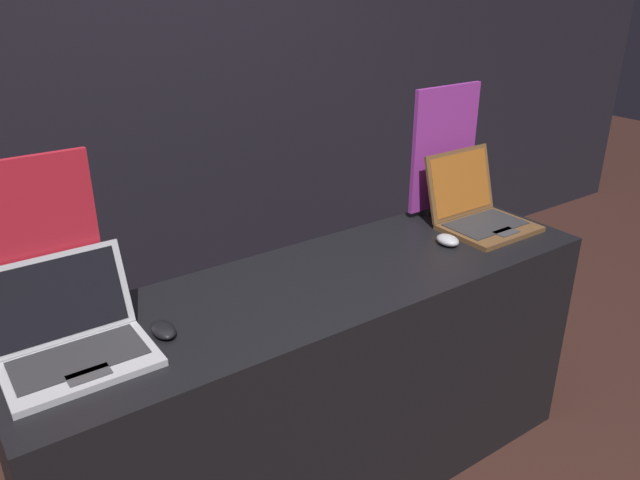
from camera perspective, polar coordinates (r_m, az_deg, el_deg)
wall_back at (r=3.15m, az=-14.99°, el=14.49°), size 8.00×0.05×2.80m
display_counter at (r=2.36m, az=0.08°, el=-13.26°), size 2.08×0.60×0.89m
laptop_front at (r=1.83m, az=-21.75°, el=-8.32°), size 0.39×0.33×0.26m
mouse_front at (r=1.88m, az=-14.14°, el=-7.96°), size 0.07×0.11×0.03m
promo_stand_front at (r=1.89m, az=-23.92°, el=-1.00°), size 0.31×0.07×0.53m
laptop_back at (r=2.63m, az=14.22°, el=2.67°), size 0.35×0.36×0.29m
mouse_back at (r=2.43m, az=11.59°, el=-0.02°), size 0.07×0.10×0.04m
promo_stand_back at (r=2.70m, az=11.26°, el=7.84°), size 0.35×0.07×0.54m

